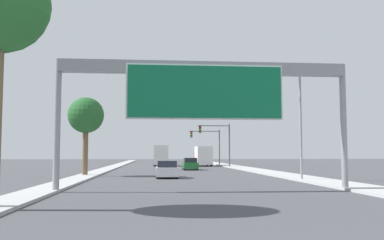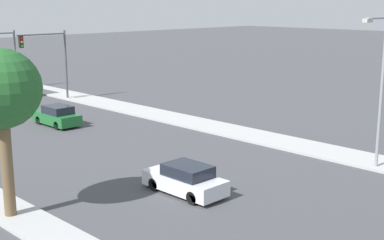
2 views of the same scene
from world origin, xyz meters
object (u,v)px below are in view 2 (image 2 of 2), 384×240
object	(u,v)px
car_mid_right	(57,116)
palm_tree_background	(1,91)
truck_box_primary	(2,79)
traffic_light_near_intersection	(51,54)
car_far_left	(185,180)
street_lamp_right	(380,81)

from	to	relation	value
car_mid_right	palm_tree_background	xyz separation A→B (m)	(-11.00, -14.28, 4.86)
car_mid_right	truck_box_primary	distance (m)	16.45
traffic_light_near_intersection	car_mid_right	bearing A→B (deg)	-119.40
palm_tree_background	car_mid_right	bearing A→B (deg)	52.41
car_mid_right	truck_box_primary	bearing A→B (deg)	77.69
traffic_light_near_intersection	palm_tree_background	xyz separation A→B (m)	(-16.21, -23.54, 1.11)
truck_box_primary	traffic_light_near_intersection	world-z (taller)	traffic_light_near_intersection
truck_box_primary	palm_tree_background	bearing A→B (deg)	-115.55
palm_tree_background	traffic_light_near_intersection	bearing A→B (deg)	55.45
car_far_left	street_lamp_right	size ratio (longest dim) A/B	0.51
traffic_light_near_intersection	street_lamp_right	distance (m)	31.55
truck_box_primary	street_lamp_right	xyz separation A→B (m)	(3.03, -38.30, 3.39)
car_mid_right	truck_box_primary	size ratio (longest dim) A/B	0.56
car_far_left	truck_box_primary	bearing A→B (deg)	78.20
traffic_light_near_intersection	palm_tree_background	size ratio (longest dim) A/B	0.90
traffic_light_near_intersection	street_lamp_right	size ratio (longest dim) A/B	0.77
truck_box_primary	palm_tree_background	world-z (taller)	palm_tree_background
street_lamp_right	car_far_left	bearing A→B (deg)	154.55
car_mid_right	palm_tree_background	bearing A→B (deg)	-127.59
truck_box_primary	traffic_light_near_intersection	bearing A→B (deg)	-75.78
car_far_left	truck_box_primary	world-z (taller)	truck_box_primary
car_far_left	truck_box_primary	size ratio (longest dim) A/B	0.58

